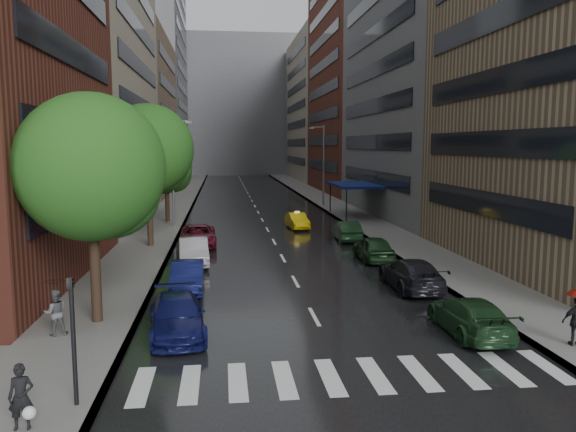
% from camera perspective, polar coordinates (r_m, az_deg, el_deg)
% --- Properties ---
extents(ground, '(220.00, 220.00, 0.00)m').
position_cam_1_polar(ground, '(19.66, 4.63, -13.65)').
color(ground, gray).
rests_on(ground, ground).
extents(road, '(14.00, 140.00, 0.01)m').
position_cam_1_polar(road, '(68.45, -3.59, 1.38)').
color(road, black).
rests_on(road, ground).
extents(sidewalk_left, '(4.00, 140.00, 0.15)m').
position_cam_1_polar(sidewalk_left, '(68.56, -11.12, 1.32)').
color(sidewalk_left, gray).
rests_on(sidewalk_left, ground).
extents(sidewalk_right, '(4.00, 140.00, 0.15)m').
position_cam_1_polar(sidewalk_right, '(69.51, 3.84, 1.52)').
color(sidewalk_right, gray).
rests_on(sidewalk_right, ground).
extents(crosswalk, '(13.15, 2.80, 0.01)m').
position_cam_1_polar(crosswalk, '(17.88, 6.59, -15.82)').
color(crosswalk, silver).
rests_on(crosswalk, ground).
extents(buildings_left, '(8.00, 108.00, 38.00)m').
position_cam_1_polar(buildings_left, '(78.13, -15.43, 13.61)').
color(buildings_left, maroon).
rests_on(buildings_left, ground).
extents(buildings_right, '(8.05, 109.10, 36.00)m').
position_cam_1_polar(buildings_right, '(77.41, 7.49, 13.15)').
color(buildings_right, '#937A5B').
rests_on(buildings_right, ground).
extents(building_far, '(40.00, 14.00, 32.00)m').
position_cam_1_polar(building_far, '(136.34, -5.24, 11.01)').
color(building_far, slate).
rests_on(building_far, ground).
extents(tree_near, '(5.63, 5.63, 8.98)m').
position_cam_1_polar(tree_near, '(22.55, -19.40, 4.66)').
color(tree_near, '#382619').
rests_on(tree_near, ground).
extents(tree_mid, '(6.12, 6.12, 9.75)m').
position_cam_1_polar(tree_mid, '(39.01, -14.05, 6.56)').
color(tree_mid, '#382619').
rests_on(tree_mid, ground).
extents(tree_far, '(4.59, 4.59, 7.31)m').
position_cam_1_polar(tree_far, '(51.23, -12.26, 4.85)').
color(tree_far, '#382619').
rests_on(tree_far, ground).
extents(taxi, '(1.78, 4.12, 1.32)m').
position_cam_1_polar(taxi, '(47.09, 0.93, -0.49)').
color(taxi, yellow).
rests_on(taxi, ground).
extents(parked_cars_left, '(2.68, 23.66, 1.55)m').
position_cam_1_polar(parked_cars_left, '(31.42, -9.75, -4.36)').
color(parked_cars_left, '#0F134A').
rests_on(parked_cars_left, ground).
extents(parked_cars_right, '(2.13, 25.29, 1.53)m').
position_cam_1_polar(parked_cars_right, '(30.56, 10.75, -4.71)').
color(parked_cars_right, '#1B3C1F').
rests_on(parked_cars_right, ground).
extents(ped_bag_walker, '(0.67, 0.48, 1.63)m').
position_cam_1_polar(ped_bag_walker, '(15.60, -25.43, -16.37)').
color(ped_bag_walker, black).
rests_on(ped_bag_walker, sidewalk_left).
extents(ped_black_umbrella, '(0.96, 0.98, 2.09)m').
position_cam_1_polar(ped_black_umbrella, '(22.08, -22.60, -8.06)').
color(ped_black_umbrella, '#57585D').
rests_on(ped_black_umbrella, sidewalk_left).
extents(traffic_light, '(0.18, 0.15, 3.45)m').
position_cam_1_polar(traffic_light, '(15.96, -21.01, -10.66)').
color(traffic_light, black).
rests_on(traffic_light, sidewalk_left).
extents(street_lamp_left, '(1.74, 0.22, 9.00)m').
position_cam_1_polar(street_lamp_left, '(48.21, -11.55, 4.60)').
color(street_lamp_left, gray).
rests_on(street_lamp_left, sidewalk_left).
extents(street_lamp_right, '(1.74, 0.22, 9.00)m').
position_cam_1_polar(street_lamp_right, '(64.05, 3.57, 5.35)').
color(street_lamp_right, gray).
rests_on(street_lamp_right, sidewalk_right).
extents(awning, '(4.00, 8.00, 3.12)m').
position_cam_1_polar(awning, '(54.62, 6.72, 3.15)').
color(awning, navy).
rests_on(awning, sidewalk_right).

